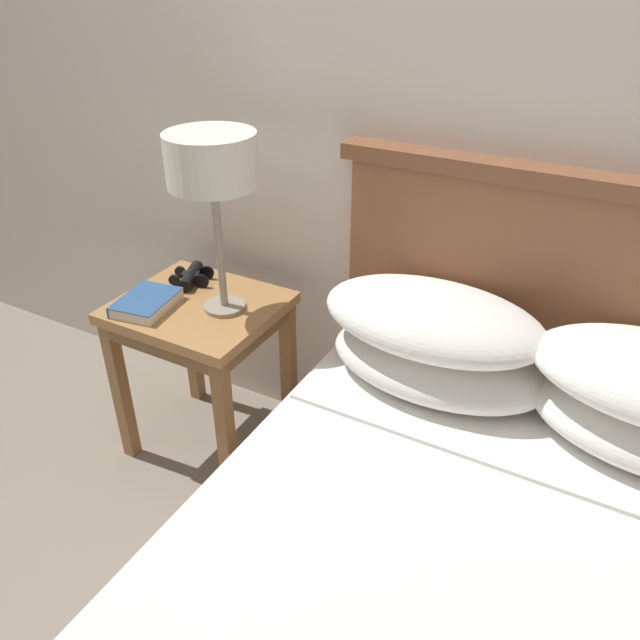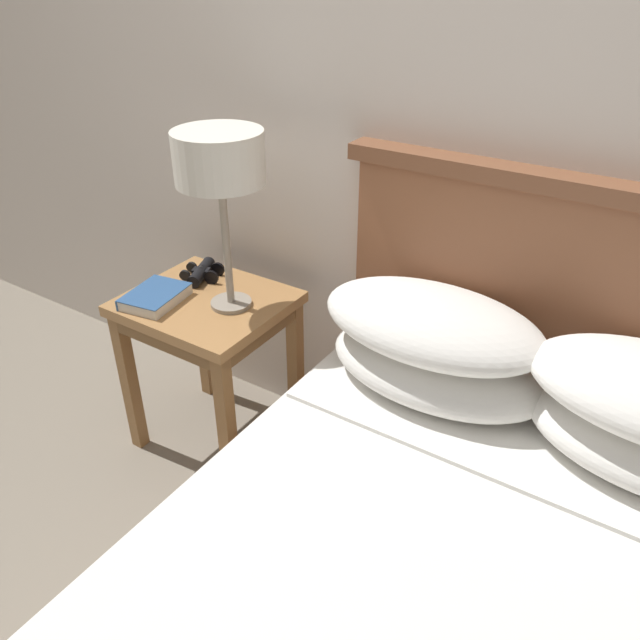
{
  "view_description": "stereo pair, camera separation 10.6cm",
  "coord_description": "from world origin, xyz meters",
  "views": [
    {
      "loc": [
        0.62,
        -0.74,
        1.57
      ],
      "look_at": [
        -0.09,
        0.55,
        0.69
      ],
      "focal_mm": 35.0,
      "sensor_mm": 36.0,
      "label": 1
    },
    {
      "loc": [
        0.71,
        -0.69,
        1.57
      ],
      "look_at": [
        -0.09,
        0.55,
        0.69
      ],
      "focal_mm": 35.0,
      "sensor_mm": 36.0,
      "label": 2
    }
  ],
  "objects": [
    {
      "name": "wall_back",
      "position": [
        0.0,
        0.94,
        1.3
      ],
      "size": [
        8.0,
        0.06,
        2.6
      ],
      "color": "silver",
      "rests_on": "ground_plane"
    },
    {
      "name": "nightstand",
      "position": [
        -0.56,
        0.6,
        0.49
      ],
      "size": [
        0.51,
        0.45,
        0.59
      ],
      "color": "#AD7A47",
      "rests_on": "ground_plane"
    },
    {
      "name": "table_lamp",
      "position": [
        -0.47,
        0.61,
        1.04
      ],
      "size": [
        0.26,
        0.26,
        0.55
      ],
      "color": "gray",
      "rests_on": "nightstand"
    },
    {
      "name": "book_on_nightstand",
      "position": [
        -0.69,
        0.49,
        0.6
      ],
      "size": [
        0.18,
        0.22,
        0.04
      ],
      "color": "silver",
      "rests_on": "nightstand"
    },
    {
      "name": "binoculars_pair",
      "position": [
        -0.67,
        0.7,
        0.61
      ],
      "size": [
        0.16,
        0.16,
        0.05
      ],
      "color": "black",
      "rests_on": "nightstand"
    }
  ]
}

